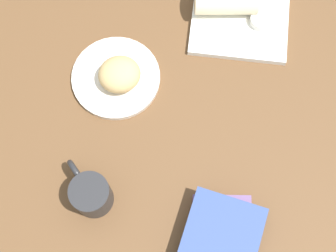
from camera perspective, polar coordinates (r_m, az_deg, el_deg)
The scene contains 8 objects.
dining_table at distance 117.93cm, azimuth -2.39°, elevation 2.00°, with size 110.00×90.00×4.00cm, color brown.
round_plate at distance 118.44cm, azimuth -5.92°, elevation 5.47°, with size 20.63×20.63×1.40cm, color silver.
scone_pastry at distance 114.58cm, azimuth -5.53°, elevation 5.85°, with size 9.64×8.98×6.11cm, color tan.
square_plate at distance 126.45cm, azimuth 8.17°, elevation 12.26°, with size 23.23×23.23×1.60cm, color white.
sauce_cup at distance 124.46cm, azimuth 10.54°, elevation 11.74°, with size 5.37×5.37×2.04cm.
breakfast_wrap at distance 123.26cm, azimuth 6.62°, elevation 14.04°, with size 7.03×7.03×14.83cm, color beige.
book_stack at distance 106.55cm, azimuth 5.97°, elevation -13.27°, with size 22.85×19.49×5.57cm.
coffee_mug at distance 106.79cm, azimuth -8.78°, elevation -7.58°, with size 11.55×10.45×9.31cm.
Camera 1 is at (40.34, 8.21, 112.50)cm, focal length 53.76 mm.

